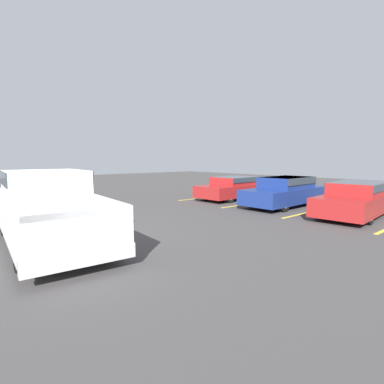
% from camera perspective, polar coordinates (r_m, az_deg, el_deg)
% --- Properties ---
extents(ground_plane, '(60.00, 60.00, 0.00)m').
position_cam_1_polar(ground_plane, '(8.67, -23.21, -8.33)').
color(ground_plane, '#423F3F').
extents(stall_stripe_a, '(0.12, 5.32, 0.01)m').
position_cam_1_polar(stall_stripe_a, '(16.94, 4.51, -0.82)').
color(stall_stripe_a, yellow).
rests_on(stall_stripe_a, ground_plane).
extents(stall_stripe_b, '(0.12, 5.32, 0.01)m').
position_cam_1_polar(stall_stripe_b, '(15.01, 12.64, -1.89)').
color(stall_stripe_b, yellow).
rests_on(stall_stripe_b, ground_plane).
extents(stall_stripe_c, '(0.12, 5.32, 0.01)m').
position_cam_1_polar(stall_stripe_c, '(13.47, 22.89, -3.18)').
color(stall_stripe_c, yellow).
rests_on(stall_stripe_c, ground_plane).
extents(pickup_truck, '(5.80, 2.42, 1.82)m').
position_cam_1_polar(pickup_truck, '(8.24, -25.60, -2.77)').
color(pickup_truck, white).
rests_on(pickup_truck, ground_plane).
extents(parked_sedan_a, '(1.94, 4.27, 1.17)m').
position_cam_1_polar(parked_sedan_a, '(15.92, 7.93, 0.93)').
color(parked_sedan_a, maroon).
rests_on(parked_sedan_a, ground_plane).
extents(parked_sedan_b, '(1.85, 4.65, 1.31)m').
position_cam_1_polar(parked_sedan_b, '(14.04, 17.37, 0.25)').
color(parked_sedan_b, navy).
rests_on(parked_sedan_b, ground_plane).
extents(parked_sedan_c, '(2.13, 4.86, 1.25)m').
position_cam_1_polar(parked_sedan_c, '(12.73, 28.95, -1.00)').
color(parked_sedan_c, maroon).
rests_on(parked_sedan_c, ground_plane).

